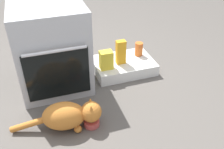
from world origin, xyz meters
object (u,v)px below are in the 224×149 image
object	(u,v)px
juice_carton	(121,52)
cat	(69,115)
pantry_cabinet	(123,66)
snack_bag	(106,60)
food_bowl	(92,122)
oven	(52,49)
sauce_jar	(139,49)

from	to	relation	value
juice_carton	cat	bearing A→B (deg)	-136.40
pantry_cabinet	juice_carton	xyz separation A→B (m)	(-0.04, -0.03, 0.18)
pantry_cabinet	snack_bag	world-z (taller)	snack_bag
pantry_cabinet	food_bowl	world-z (taller)	pantry_cabinet
oven	pantry_cabinet	size ratio (longest dim) A/B	1.29
oven	juice_carton	xyz separation A→B (m)	(0.64, 0.00, -0.15)
cat	sauce_jar	size ratio (longest dim) A/B	4.85
sauce_jar	snack_bag	world-z (taller)	snack_bag
oven	cat	distance (m)	0.64
pantry_cabinet	cat	size ratio (longest dim) A/B	0.88
snack_bag	juice_carton	bearing A→B (deg)	16.50
cat	juice_carton	distance (m)	0.86
pantry_cabinet	cat	world-z (taller)	cat
pantry_cabinet	sauce_jar	world-z (taller)	sauce_jar
cat	sauce_jar	distance (m)	1.09
sauce_jar	snack_bag	bearing A→B (deg)	-160.97
pantry_cabinet	snack_bag	distance (m)	0.26
juice_carton	pantry_cabinet	bearing A→B (deg)	33.08
cat	sauce_jar	bearing A→B (deg)	49.20
oven	juice_carton	distance (m)	0.66
pantry_cabinet	food_bowl	xyz separation A→B (m)	(-0.50, -0.65, -0.03)
sauce_jar	snack_bag	size ratio (longest dim) A/B	0.78
pantry_cabinet	sauce_jar	xyz separation A→B (m)	(0.19, 0.06, 0.13)
cat	pantry_cabinet	bearing A→B (deg)	53.67
food_bowl	cat	bearing A→B (deg)	169.34
cat	oven	bearing A→B (deg)	102.31
pantry_cabinet	cat	distance (m)	0.91
oven	snack_bag	bearing A→B (deg)	-5.37
food_bowl	juice_carton	xyz separation A→B (m)	(0.46, 0.62, 0.20)
pantry_cabinet	oven	bearing A→B (deg)	-177.35
pantry_cabinet	juice_carton	world-z (taller)	juice_carton
food_bowl	snack_bag	xyz separation A→B (m)	(0.30, 0.57, 0.17)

